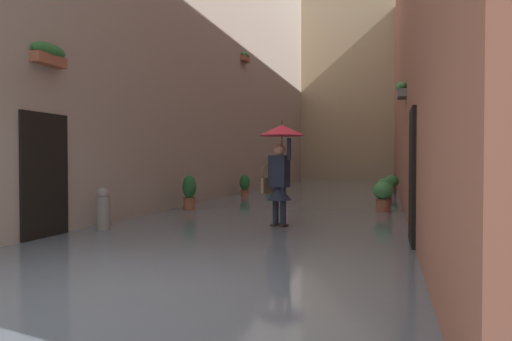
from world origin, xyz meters
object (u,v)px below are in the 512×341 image
Objects in this scene: potted_plant_mid_left at (383,195)px; potted_plant_mid_right at (189,192)px; mooring_bollard at (103,211)px; potted_plant_far_left at (385,190)px; potted_plant_near_left at (392,184)px; person_wading at (280,156)px; potted_plant_near_right at (245,185)px; potted_plant_far_right at (270,183)px.

potted_plant_mid_left is 0.84× the size of potted_plant_mid_right.
mooring_bollard reaches higher than potted_plant_mid_left.
potted_plant_mid_right is at bearing 30.55° from potted_plant_far_left.
person_wading is at bearing 77.04° from potted_plant_near_left.
potted_plant_near_right is (0.00, -5.05, -0.05)m from potted_plant_mid_right.
person_wading is at bearing 112.40° from potted_plant_near_right.
person_wading reaches higher than potted_plant_near_left.
potted_plant_far_left is 4.16m from potted_plant_near_left.
potted_plant_far_left is (-2.00, -5.50, -0.99)m from person_wading.
potted_plant_near_left reaches higher than potted_plant_far_right.
person_wading is 8.21m from potted_plant_near_right.
potted_plant_far_left is 5.49m from potted_plant_near_right.
potted_plant_mid_right reaches higher than potted_plant_far_right.
person_wading is 3.59m from mooring_bollard.
potted_plant_far_left is at bearing 129.36° from potted_plant_far_right.
potted_plant_near_right is (5.33, 2.12, -0.02)m from potted_plant_near_left.
potted_plant_mid_left is 7.00m from mooring_bollard.
potted_plant_mid_left is 0.96× the size of mooring_bollard.
person_wading is at bearing 141.23° from potted_plant_mid_right.
potted_plant_mid_right is 5.05m from potted_plant_near_right.
potted_plant_far_right is at bearing -58.53° from potted_plant_mid_left.
potted_plant_far_left is 5.92m from potted_plant_mid_right.
potted_plant_near_left is (-2.22, -9.66, -0.98)m from person_wading.
potted_plant_mid_left is 6.54m from potted_plant_near_right.
potted_plant_near_right is at bearing -67.60° from person_wading.
mooring_bollard is at bearing 24.02° from person_wading.
potted_plant_near_right is (3.11, -7.54, -1.00)m from person_wading.
potted_plant_mid_right is at bearing 53.38° from potted_plant_near_left.
mooring_bollard is (5.36, 11.06, -0.05)m from potted_plant_near_left.
mooring_bollard is (5.13, 6.90, -0.04)m from potted_plant_far_left.
potted_plant_mid_right is (3.10, -2.49, -0.95)m from person_wading.
person_wading is 2.62× the size of potted_plant_mid_left.
potted_plant_near_left is 1.28× the size of potted_plant_far_right.
potted_plant_far_right is (5.45, -2.21, -0.13)m from potted_plant_near_left.
person_wading is 2.55× the size of potted_plant_near_right.
potted_plant_near_left is 12.29m from mooring_bollard.
potted_plant_far_left is at bearing -149.45° from potted_plant_mid_right.
person_wading is 9.96m from potted_plant_near_left.
potted_plant_mid_right is (5.33, 7.17, 0.04)m from potted_plant_near_left.
potted_plant_mid_right is 3.89m from mooring_bollard.
potted_plant_near_right is 1.34× the size of potted_plant_far_right.
person_wading reaches higher than potted_plant_mid_right.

